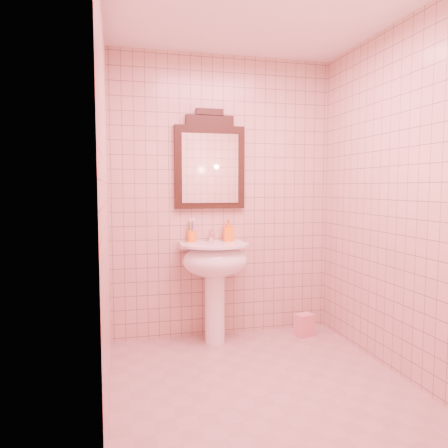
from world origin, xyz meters
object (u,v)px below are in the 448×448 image
object	(u,v)px
pedestal_sink	(215,267)
towel	(304,325)
soap_dispenser	(228,231)
toothbrush_cup	(192,236)
mirror	(210,163)

from	to	relation	value
pedestal_sink	towel	bearing A→B (deg)	-1.31
soap_dispenser	towel	size ratio (longest dim) A/B	0.96
toothbrush_cup	soap_dispenser	world-z (taller)	soap_dispenser
pedestal_sink	toothbrush_cup	distance (m)	0.35
mirror	soap_dispenser	world-z (taller)	mirror
toothbrush_cup	towel	world-z (taller)	toothbrush_cup
pedestal_sink	soap_dispenser	distance (m)	0.37
toothbrush_cup	soap_dispenser	xyz separation A→B (m)	(0.33, -0.02, 0.04)
toothbrush_cup	soap_dispenser	distance (m)	0.33
mirror	toothbrush_cup	distance (m)	0.66
pedestal_sink	mirror	bearing A→B (deg)	90.00
pedestal_sink	soap_dispenser	size ratio (longest dim) A/B	4.51
pedestal_sink	soap_dispenser	world-z (taller)	soap_dispenser
pedestal_sink	mirror	xyz separation A→B (m)	(-0.00, 0.20, 0.89)
pedestal_sink	soap_dispenser	xyz separation A→B (m)	(0.16, 0.15, 0.30)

